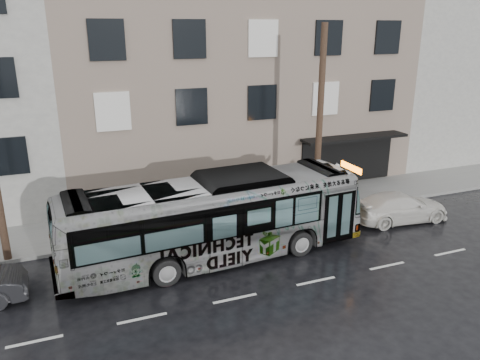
# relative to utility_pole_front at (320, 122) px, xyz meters

# --- Properties ---
(ground) EXTENTS (120.00, 120.00, 0.00)m
(ground) POSITION_rel_utility_pole_front_xyz_m (-6.50, -3.30, -4.65)
(ground) COLOR black
(ground) RESTS_ON ground
(sidewalk) EXTENTS (90.00, 3.60, 0.15)m
(sidewalk) POSITION_rel_utility_pole_front_xyz_m (-6.50, 1.60, -4.58)
(sidewalk) COLOR gray
(sidewalk) RESTS_ON ground
(building_taupe) EXTENTS (20.00, 12.00, 11.00)m
(building_taupe) POSITION_rel_utility_pole_front_xyz_m (-1.50, 9.40, 0.85)
(building_taupe) COLOR gray
(building_taupe) RESTS_ON ground
(building_filler) EXTENTS (18.00, 12.00, 12.00)m
(building_filler) POSITION_rel_utility_pole_front_xyz_m (17.50, 9.40, 1.35)
(building_filler) COLOR #B4B3AA
(building_filler) RESTS_ON ground
(utility_pole_front) EXTENTS (0.30, 0.30, 9.00)m
(utility_pole_front) POSITION_rel_utility_pole_front_xyz_m (0.00, 0.00, 0.00)
(utility_pole_front) COLOR #493324
(utility_pole_front) RESTS_ON sidewalk
(sign_post) EXTENTS (0.06, 0.06, 2.40)m
(sign_post) POSITION_rel_utility_pole_front_xyz_m (1.10, 0.00, -3.30)
(sign_post) COLOR slate
(sign_post) RESTS_ON sidewalk
(bus) EXTENTS (12.48, 3.61, 3.44)m
(bus) POSITION_rel_utility_pole_front_xyz_m (-6.19, -2.67, -2.93)
(bus) COLOR #B2B2B2
(bus) RESTS_ON ground
(white_sedan) EXTENTS (4.92, 2.31, 1.39)m
(white_sedan) POSITION_rel_utility_pole_front_xyz_m (3.34, -2.25, -3.96)
(white_sedan) COLOR silver
(white_sedan) RESTS_ON ground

